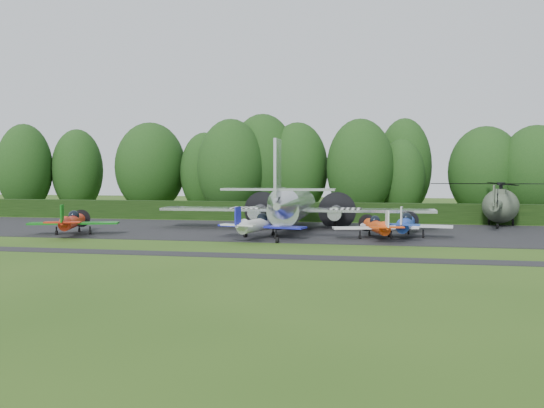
% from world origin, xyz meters
% --- Properties ---
extents(ground, '(160.00, 160.00, 0.00)m').
position_xyz_m(ground, '(0.00, 0.00, 0.00)').
color(ground, '#294714').
rests_on(ground, ground).
extents(apron, '(70.00, 18.00, 0.01)m').
position_xyz_m(apron, '(0.00, 10.00, 0.00)').
color(apron, black).
rests_on(apron, ground).
extents(taxiway_verge, '(70.00, 2.00, 0.00)m').
position_xyz_m(taxiway_verge, '(0.00, -6.00, 0.00)').
color(taxiway_verge, black).
rests_on(taxiway_verge, ground).
extents(hedgerow, '(90.00, 1.60, 2.00)m').
position_xyz_m(hedgerow, '(0.00, 21.00, 0.00)').
color(hedgerow, black).
rests_on(hedgerow, ground).
extents(transport_plane, '(24.78, 19.00, 7.94)m').
position_xyz_m(transport_plane, '(-0.01, 10.16, 2.21)').
color(transport_plane, silver).
rests_on(transport_plane, ground).
extents(light_plane_red, '(7.25, 7.62, 2.79)m').
position_xyz_m(light_plane_red, '(-17.15, 2.85, 1.16)').
color(light_plane_red, red).
rests_on(light_plane_red, ground).
extents(light_plane_white, '(7.16, 7.53, 2.75)m').
position_xyz_m(light_plane_white, '(-1.58, 3.32, 1.15)').
color(light_plane_white, silver).
rests_on(light_plane_white, ground).
extents(light_plane_orange, '(6.59, 6.93, 2.53)m').
position_xyz_m(light_plane_orange, '(7.41, 4.61, 1.05)').
color(light_plane_orange, '#D73E0C').
rests_on(light_plane_orange, ground).
extents(light_plane_blue, '(7.14, 7.50, 2.74)m').
position_xyz_m(light_plane_blue, '(9.64, 6.16, 1.14)').
color(light_plane_blue, '#1B3DA5').
rests_on(light_plane_blue, ground).
extents(helicopter, '(13.07, 15.30, 4.21)m').
position_xyz_m(helicopter, '(18.79, 18.56, 2.26)').
color(helicopter, '#3E4837').
rests_on(helicopter, ground).
extents(tree_0, '(7.78, 7.78, 11.36)m').
position_xyz_m(tree_0, '(4.88, 28.37, 5.67)').
color(tree_0, black).
rests_on(tree_0, ground).
extents(tree_2, '(9.18, 9.18, 11.65)m').
position_xyz_m(tree_2, '(-22.56, 32.31, 5.82)').
color(tree_2, black).
rests_on(tree_2, ground).
extents(tree_3, '(6.33, 6.33, 10.26)m').
position_xyz_m(tree_3, '(-15.12, 32.25, 5.12)').
color(tree_3, black).
rests_on(tree_3, ground).
extents(tree_5, '(6.98, 6.98, 11.40)m').
position_xyz_m(tree_5, '(-38.14, 28.14, 5.69)').
color(tree_5, black).
rests_on(tree_5, ground).
extents(tree_6, '(6.59, 6.59, 10.83)m').
position_xyz_m(tree_6, '(-32.32, 31.09, 5.40)').
color(tree_6, black).
rests_on(tree_6, ground).
extents(tree_7, '(8.02, 8.02, 10.37)m').
position_xyz_m(tree_7, '(24.02, 28.51, 5.18)').
color(tree_7, black).
rests_on(tree_7, ground).
extents(tree_8, '(7.38, 7.38, 11.19)m').
position_xyz_m(tree_8, '(-2.71, 30.05, 5.59)').
color(tree_8, black).
rests_on(tree_8, ground).
extents(tree_9, '(8.27, 8.27, 10.42)m').
position_xyz_m(tree_9, '(18.94, 29.94, 5.20)').
color(tree_9, black).
rests_on(tree_9, ground).
extents(tree_10, '(5.53, 5.53, 9.07)m').
position_xyz_m(tree_10, '(9.59, 30.16, 4.52)').
color(tree_10, black).
rests_on(tree_10, ground).
extents(tree_11, '(7.96, 7.96, 11.45)m').
position_xyz_m(tree_11, '(-10.16, 26.80, 5.72)').
color(tree_11, black).
rests_on(tree_11, ground).
extents(tree_12, '(6.53, 6.53, 11.69)m').
position_xyz_m(tree_12, '(9.96, 32.59, 5.83)').
color(tree_12, black).
rests_on(tree_12, ground).
extents(tree_13, '(8.40, 8.40, 12.29)m').
position_xyz_m(tree_13, '(-7.05, 30.14, 6.14)').
color(tree_13, black).
rests_on(tree_13, ground).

